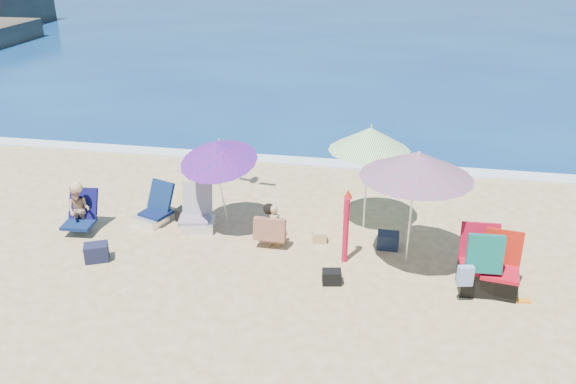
% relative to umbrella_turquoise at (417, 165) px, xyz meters
% --- Properties ---
extents(ground, '(120.00, 120.00, 0.00)m').
position_rel_umbrella_turquoise_xyz_m(ground, '(-1.75, -0.88, -1.79)').
color(ground, '#D8BC84').
rests_on(ground, ground).
extents(foam, '(120.00, 0.50, 0.04)m').
position_rel_umbrella_turquoise_xyz_m(foam, '(-1.75, 4.22, -1.77)').
color(foam, white).
rests_on(foam, ground).
extents(umbrella_turquoise, '(2.35, 2.35, 2.03)m').
position_rel_umbrella_turquoise_xyz_m(umbrella_turquoise, '(0.00, 0.00, 0.00)').
color(umbrella_turquoise, white).
rests_on(umbrella_turquoise, ground).
extents(umbrella_striped, '(1.76, 1.76, 1.95)m').
position_rel_umbrella_turquoise_xyz_m(umbrella_striped, '(-0.78, 1.29, -0.08)').
color(umbrella_striped, white).
rests_on(umbrella_striped, ground).
extents(umbrella_blue, '(1.65, 1.69, 1.90)m').
position_rel_umbrella_turquoise_xyz_m(umbrella_blue, '(-3.39, 0.60, -0.24)').
color(umbrella_blue, white).
rests_on(umbrella_blue, ground).
extents(furled_umbrella, '(0.16, 0.22, 1.28)m').
position_rel_umbrella_turquoise_xyz_m(furled_umbrella, '(-1.04, -0.07, -1.08)').
color(furled_umbrella, red).
rests_on(furled_umbrella, ground).
extents(chair_navy, '(0.75, 0.82, 0.74)m').
position_rel_umbrella_turquoise_xyz_m(chair_navy, '(-4.74, 0.70, -1.59)').
color(chair_navy, '#0B173F').
rests_on(chair_navy, ground).
extents(chair_rainbow, '(0.73, 0.80, 0.79)m').
position_rel_umbrella_turquoise_xyz_m(chair_rainbow, '(-3.85, 0.63, -1.58)').
color(chair_rainbow, '#DA5B4D').
rests_on(chair_rainbow, ground).
extents(camp_chair_left, '(0.65, 0.69, 0.97)m').
position_rel_umbrella_turquoise_xyz_m(camp_chair_left, '(1.35, -0.58, -1.50)').
color(camp_chair_left, red).
rests_on(camp_chair_left, ground).
extents(camp_chair_right, '(0.68, 0.80, 1.08)m').
position_rel_umbrella_turquoise_xyz_m(camp_chair_right, '(1.04, -0.60, -1.40)').
color(camp_chair_right, '#B10C22').
rests_on(camp_chair_right, ground).
extents(person_center, '(0.55, 0.44, 0.81)m').
position_rel_umbrella_turquoise_xyz_m(person_center, '(-2.34, 0.17, -1.40)').
color(person_center, tan).
rests_on(person_center, ground).
extents(person_left, '(0.57, 0.71, 0.97)m').
position_rel_umbrella_turquoise_xyz_m(person_left, '(-5.92, 0.12, -1.35)').
color(person_left, tan).
rests_on(person_left, ground).
extents(bag_navy_a, '(0.47, 0.41, 0.30)m').
position_rel_umbrella_turquoise_xyz_m(bag_navy_a, '(-5.15, -0.81, -1.64)').
color(bag_navy_a, '#181B35').
rests_on(bag_navy_a, ground).
extents(bag_black_a, '(0.37, 0.31, 0.24)m').
position_rel_umbrella_turquoise_xyz_m(bag_black_a, '(-4.17, 0.84, -1.67)').
color(bag_black_a, black).
rests_on(bag_black_a, ground).
extents(bag_tan, '(0.27, 0.22, 0.20)m').
position_rel_umbrella_turquoise_xyz_m(bag_tan, '(-1.54, 0.47, -1.69)').
color(bag_tan, tan).
rests_on(bag_tan, ground).
extents(bag_navy_b, '(0.37, 0.28, 0.28)m').
position_rel_umbrella_turquoise_xyz_m(bag_navy_b, '(-0.34, 0.49, -1.65)').
color(bag_navy_b, '#182135').
rests_on(bag_navy_b, ground).
extents(bag_black_b, '(0.33, 0.25, 0.23)m').
position_rel_umbrella_turquoise_xyz_m(bag_black_b, '(-1.18, -0.80, -1.68)').
color(bag_black_b, black).
rests_on(bag_black_b, ground).
extents(orange_item, '(0.25, 0.14, 0.03)m').
position_rel_umbrella_turquoise_xyz_m(orange_item, '(1.71, -0.78, -1.77)').
color(orange_item, orange).
rests_on(orange_item, ground).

